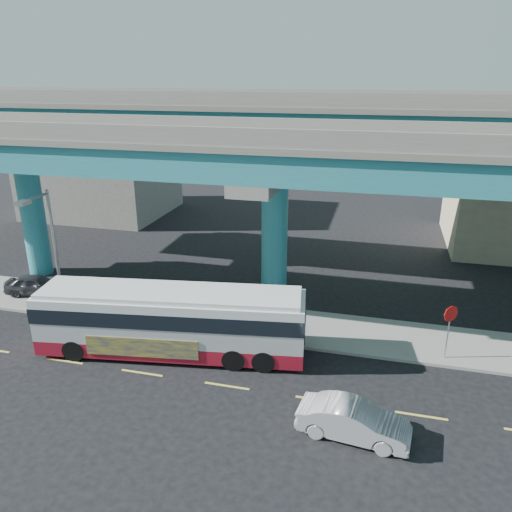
% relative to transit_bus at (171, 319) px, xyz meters
% --- Properties ---
extents(ground, '(120.00, 120.00, 0.00)m').
position_rel_transit_bus_xyz_m(ground, '(3.35, -1.72, -1.77)').
color(ground, black).
rests_on(ground, ground).
extents(sidewalk, '(70.00, 4.00, 0.15)m').
position_rel_transit_bus_xyz_m(sidewalk, '(3.35, 3.78, -1.70)').
color(sidewalk, gray).
rests_on(sidewalk, ground).
extents(lane_markings, '(58.00, 0.12, 0.01)m').
position_rel_transit_bus_xyz_m(lane_markings, '(3.35, -2.02, -1.77)').
color(lane_markings, '#D8C64C').
rests_on(lane_markings, ground).
extents(viaduct, '(52.00, 12.40, 11.70)m').
position_rel_transit_bus_xyz_m(viaduct, '(3.35, 7.39, 7.37)').
color(viaduct, '#24668B').
rests_on(viaduct, ground).
extents(building_concrete, '(12.00, 10.00, 9.00)m').
position_rel_transit_bus_xyz_m(building_concrete, '(-16.65, 22.28, 2.73)').
color(building_concrete, gray).
rests_on(building_concrete, ground).
extents(transit_bus, '(12.84, 4.49, 3.23)m').
position_rel_transit_bus_xyz_m(transit_bus, '(0.00, 0.00, 0.00)').
color(transit_bus, maroon).
rests_on(transit_bus, ground).
extents(sedan, '(2.37, 4.45, 1.36)m').
position_rel_transit_bus_xyz_m(sedan, '(8.80, -3.87, -1.09)').
color(sedan, '#A3A4A8').
rests_on(sedan, ground).
extents(parked_car, '(2.78, 4.09, 1.21)m').
position_rel_transit_bus_xyz_m(parked_car, '(-10.48, 3.90, -1.02)').
color(parked_car, '#303136').
rests_on(parked_car, sidewalk).
extents(street_lamp, '(0.50, 2.29, 6.89)m').
position_rel_transit_bus_xyz_m(street_lamp, '(-7.52, 1.74, 2.91)').
color(street_lamp, gray).
rests_on(street_lamp, sidewalk).
extents(stop_sign, '(0.66, 0.52, 2.68)m').
position_rel_transit_bus_xyz_m(stop_sign, '(12.59, 2.46, 0.32)').
color(stop_sign, gray).
rests_on(stop_sign, sidewalk).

